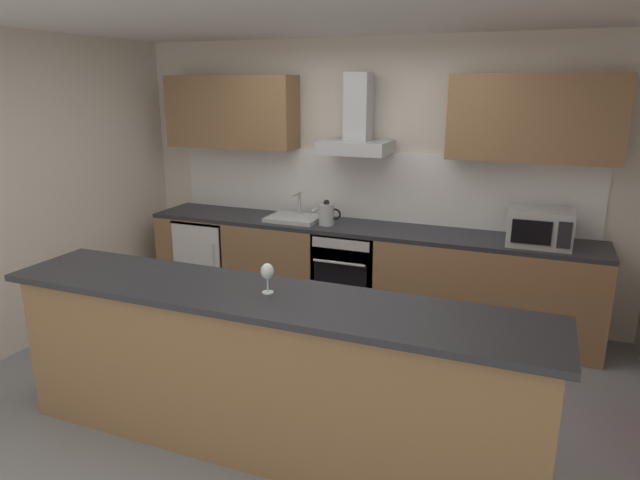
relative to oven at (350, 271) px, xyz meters
The scene contains 15 objects.
ground 1.51m from the oven, 86.81° to the right, with size 5.84×4.56×0.02m, color gray.
ceiling 2.58m from the oven, 86.81° to the right, with size 5.84×4.56×0.02m, color white.
wall_back 0.94m from the oven, 78.90° to the left, with size 5.84×0.12×2.60m, color silver.
wall_left 2.92m from the oven, 149.17° to the right, with size 0.12×4.56×2.60m, color silver.
backsplash_tile 0.84m from the oven, 76.59° to the left, with size 4.11×0.02×0.66m, color white.
counter_back 0.08m from the oven, 18.27° to the left, with size 4.26×0.60×0.90m.
counter_island 2.13m from the oven, 85.01° to the right, with size 3.31×0.64×1.02m.
upper_cabinets 1.46m from the oven, 65.68° to the left, with size 4.20×0.32×0.70m.
oven is the anchor object (origin of this frame).
refrigerator 1.54m from the oven, behind, with size 0.58×0.60×0.85m.
microwave 1.74m from the oven, ahead, with size 0.50×0.38×0.30m.
sink 0.75m from the oven, behind, with size 0.50×0.40×0.26m.
kettle 0.59m from the oven, behind, with size 0.29×0.15×0.24m.
range_hood 1.33m from the oven, 90.00° to the left, with size 0.62×0.45×0.72m.
wine_glass 2.21m from the oven, 84.28° to the right, with size 0.08×0.08×0.18m.
Camera 1 is at (1.53, -3.33, 2.17)m, focal length 31.16 mm.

